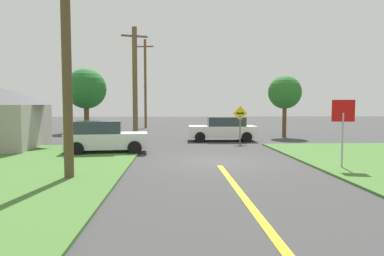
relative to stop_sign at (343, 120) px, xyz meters
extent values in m
plane|color=#3C3C3C|center=(-4.50, 1.92, -1.85)|extent=(120.00, 120.00, 0.00)
cube|color=yellow|center=(-4.50, -6.08, -1.85)|extent=(0.20, 14.00, 0.01)
cylinder|color=#9EA0A8|center=(0.00, 0.00, -0.79)|extent=(0.07, 0.07, 2.12)
cube|color=red|center=(0.00, 0.00, 0.35)|extent=(0.80, 0.22, 0.81)
cube|color=white|center=(-3.06, 10.44, -1.21)|extent=(4.54, 2.05, 0.76)
cube|color=#2D3842|center=(-2.78, 10.43, -0.53)|extent=(2.52, 1.76, 0.60)
cylinder|color=black|center=(-4.62, 9.56, -1.51)|extent=(0.69, 0.24, 0.68)
cylinder|color=black|center=(-4.55, 11.42, -1.51)|extent=(0.69, 0.24, 0.68)
cylinder|color=black|center=(-1.57, 9.46, -1.51)|extent=(0.69, 0.24, 0.68)
cylinder|color=black|center=(-1.51, 11.32, -1.51)|extent=(0.69, 0.24, 0.68)
cube|color=silver|center=(-9.65, 4.82, -1.21)|extent=(4.14, 2.14, 0.76)
cube|color=#2D3842|center=(-10.06, 4.77, -0.53)|extent=(2.34, 1.74, 0.60)
cylinder|color=black|center=(-8.41, 5.80, -1.51)|extent=(0.70, 0.30, 0.68)
cylinder|color=black|center=(-8.22, 4.14, -1.51)|extent=(0.70, 0.30, 0.68)
cylinder|color=black|center=(-11.09, 5.50, -1.51)|extent=(0.70, 0.30, 0.68)
cylinder|color=black|center=(-10.90, 3.84, -1.51)|extent=(0.70, 0.30, 0.68)
cylinder|color=brown|center=(-9.69, -1.31, 2.85)|extent=(0.30, 0.30, 9.40)
cylinder|color=brown|center=(-8.99, 11.45, 2.03)|extent=(0.34, 0.34, 7.76)
cube|color=brown|center=(-8.99, 11.45, 5.29)|extent=(1.77, 0.60, 0.12)
cylinder|color=brown|center=(-9.33, 24.21, 2.83)|extent=(0.26, 0.26, 9.37)
cube|color=brown|center=(-9.33, 24.21, 6.77)|extent=(1.80, 0.40, 0.12)
cylinder|color=slate|center=(-2.15, 8.80, -0.90)|extent=(0.08, 0.08, 1.91)
cube|color=yellow|center=(-2.15, 8.80, 0.05)|extent=(0.91, 0.03, 0.91)
cube|color=black|center=(-2.15, 8.80, 0.05)|extent=(0.45, 0.04, 0.10)
cylinder|color=brown|center=(-14.10, 18.47, -0.62)|extent=(0.44, 0.44, 2.47)
sphere|color=#206825|center=(-14.10, 18.47, 2.04)|extent=(3.56, 3.56, 3.56)
cylinder|color=brown|center=(2.02, 12.85, -0.65)|extent=(0.30, 0.30, 2.40)
sphere|color=#276A26|center=(2.02, 12.85, 1.54)|extent=(2.48, 2.48, 2.48)
camera|label=1|loc=(-6.31, -12.36, 0.54)|focal=31.83mm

